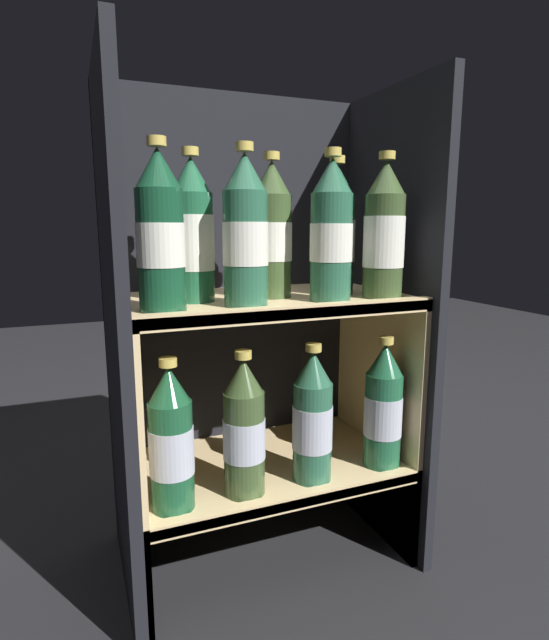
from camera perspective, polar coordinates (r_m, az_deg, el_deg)
name	(u,v)px	position (r m, az deg, el deg)	size (l,w,h in m)	color
ground_plane	(297,603)	(1.04, 2.60, -29.60)	(6.00, 6.00, 0.00)	black
fridge_back_wall	(239,318)	(1.12, -4.12, 0.23)	(0.57, 0.02, 0.94)	black
fridge_side_left	(117,345)	(0.90, -17.61, -2.76)	(0.02, 0.35, 0.94)	black
fridge_side_right	(386,322)	(1.09, 12.61, -0.27)	(0.02, 0.35, 0.94)	black
shelf_lower	(268,481)	(1.06, -0.79, -17.93)	(0.53, 0.31, 0.21)	#DBBC84
shelf_upper	(267,376)	(0.98, -0.90, -6.43)	(0.53, 0.31, 0.55)	#DBBC84
bottle_upper_front_0	(160,235)	(0.79, -12.92, 9.48)	(0.07, 0.07, 0.26)	#144228
bottle_upper_front_1	(245,234)	(0.82, -3.36, 9.75)	(0.07, 0.07, 0.26)	#285B42
bottle_upper_front_2	(331,234)	(0.89, 6.50, 9.78)	(0.07, 0.07, 0.26)	#285B42
bottle_upper_front_3	(384,234)	(0.94, 12.41, 9.58)	(0.07, 0.07, 0.26)	#384C28
bottle_upper_back_0	(192,235)	(0.88, -9.36, 9.62)	(0.07, 0.07, 0.26)	#1E5638
bottle_upper_back_1	(272,233)	(0.93, -0.33, 9.87)	(0.07, 0.07, 0.26)	#384C28
bottle_upper_back_2	(336,233)	(0.99, 7.01, 9.82)	(0.07, 0.07, 0.26)	#1E5638
bottle_lower_front_0	(171,442)	(0.87, -11.73, -13.48)	(0.07, 0.07, 0.26)	#194C2D
bottle_lower_front_1	(244,430)	(0.89, -3.50, -12.45)	(0.07, 0.07, 0.26)	#384C28
bottle_lower_front_2	(312,419)	(0.94, 4.36, -11.27)	(0.07, 0.07, 0.26)	#285B42
bottle_lower_front_3	(383,408)	(1.01, 12.32, -9.82)	(0.07, 0.07, 0.26)	#1E5638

